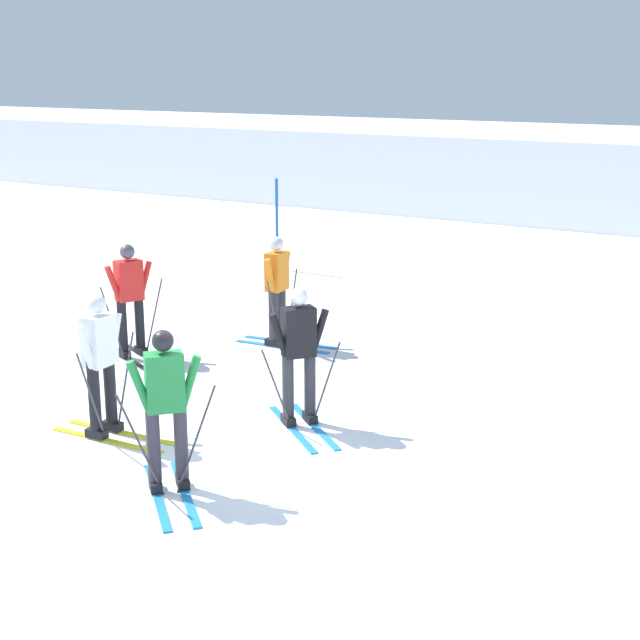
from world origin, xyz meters
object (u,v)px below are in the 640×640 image
(skier_white, at_px, (101,361))
(skier_green, at_px, (166,406))
(skier_black, at_px, (299,353))
(skier_red, at_px, (130,297))
(trail_marker_pole, at_px, (277,224))
(skier_orange, at_px, (278,287))

(skier_white, xyz_separation_m, skier_green, (1.62, -0.77, -0.00))
(skier_black, bearing_deg, skier_red, 163.57)
(skier_black, bearing_deg, skier_white, -140.05)
(skier_white, relative_size, trail_marker_pole, 0.88)
(skier_green, bearing_deg, skier_red, 136.34)
(skier_red, bearing_deg, skier_white, -53.83)
(trail_marker_pole, bearing_deg, skier_white, -68.56)
(skier_white, bearing_deg, skier_black, 39.95)
(skier_white, relative_size, skier_red, 1.00)
(skier_white, bearing_deg, skier_orange, 94.83)
(skier_red, distance_m, skier_black, 3.81)
(skier_orange, xyz_separation_m, skier_black, (2.14, -2.75, -0.00))
(skier_black, xyz_separation_m, trail_marker_pole, (-5.30, 7.48, 0.06))
(skier_white, height_order, skier_black, same)
(skier_black, bearing_deg, skier_green, -93.95)
(skier_white, distance_m, skier_black, 2.32)
(skier_orange, xyz_separation_m, skier_green, (1.98, -5.01, -0.00))
(skier_green, relative_size, trail_marker_pole, 0.88)
(skier_green, xyz_separation_m, trail_marker_pole, (-5.14, 9.74, 0.06))
(skier_green, bearing_deg, skier_black, 86.05)
(skier_white, height_order, trail_marker_pole, trail_marker_pole)
(skier_orange, relative_size, skier_green, 1.00)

